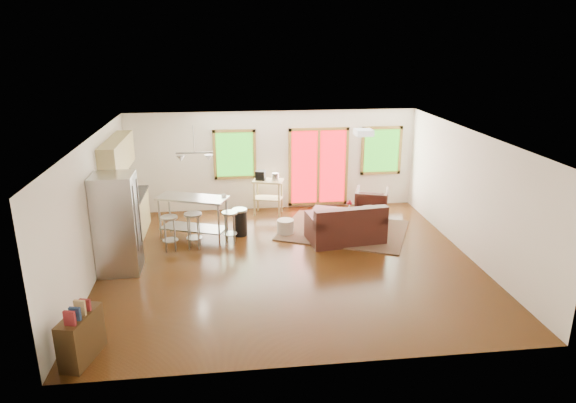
{
  "coord_description": "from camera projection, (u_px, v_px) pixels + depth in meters",
  "views": [
    {
      "loc": [
        -1.21,
        -9.56,
        4.41
      ],
      "look_at": [
        0.0,
        0.3,
        1.2
      ],
      "focal_mm": 32.0,
      "sensor_mm": 36.0,
      "label": 1
    }
  ],
  "objects": [
    {
      "name": "rug",
      "position": [
        344.0,
        230.0,
        12.18
      ],
      "size": [
        3.49,
        3.17,
        0.03
      ],
      "primitive_type": "cube",
      "rotation": [
        0.0,
        0.0,
        -0.43
      ],
      "color": "#435235",
      "rests_on": "floor"
    },
    {
      "name": "bookshelf",
      "position": [
        81.0,
        336.0,
        7.25
      ],
      "size": [
        0.51,
        0.85,
        0.94
      ],
      "rotation": [
        0.0,
        0.0,
        -0.27
      ],
      "color": "#31210F",
      "rests_on": "floor"
    },
    {
      "name": "book",
      "position": [
        376.0,
        206.0,
        12.19
      ],
      "size": [
        0.23,
        0.04,
        0.3
      ],
      "primitive_type": "imported",
      "rotation": [
        0.0,
        0.0,
        0.04
      ],
      "color": "maroon",
      "rests_on": "coffee_table"
    },
    {
      "name": "back_wall",
      "position": [
        273.0,
        161.0,
        13.44
      ],
      "size": [
        7.5,
        0.02,
        2.6
      ],
      "primitive_type": "cube",
      "color": "white",
      "rests_on": "ground"
    },
    {
      "name": "loveseat",
      "position": [
        346.0,
        227.0,
        11.46
      ],
      "size": [
        1.75,
        1.13,
        0.88
      ],
      "rotation": [
        0.0,
        0.0,
        0.12
      ],
      "color": "black",
      "rests_on": "floor"
    },
    {
      "name": "ottoman",
      "position": [
        324.0,
        216.0,
        12.66
      ],
      "size": [
        0.7,
        0.7,
        0.36
      ],
      "primitive_type": "cube",
      "rotation": [
        0.0,
        0.0,
        -0.4
      ],
      "color": "black",
      "rests_on": "floor"
    },
    {
      "name": "left_wall",
      "position": [
        93.0,
        209.0,
        9.69
      ],
      "size": [
        0.02,
        7.0,
        2.6
      ],
      "primitive_type": "cube",
      "color": "white",
      "rests_on": "ground"
    },
    {
      "name": "bar_stool_c",
      "position": [
        230.0,
        220.0,
        11.31
      ],
      "size": [
        0.38,
        0.38,
        0.73
      ],
      "rotation": [
        0.0,
        0.0,
        -0.12
      ],
      "color": "#B7BABC",
      "rests_on": "floor"
    },
    {
      "name": "kitchen_cart",
      "position": [
        267.0,
        185.0,
        13.13
      ],
      "size": [
        0.85,
        0.67,
        1.14
      ],
      "rotation": [
        0.0,
        0.0,
        -0.28
      ],
      "color": "tan",
      "rests_on": "floor"
    },
    {
      "name": "cabinets",
      "position": [
        126.0,
        200.0,
        11.45
      ],
      "size": [
        0.64,
        2.24,
        2.3
      ],
      "color": "tan",
      "rests_on": "floor"
    },
    {
      "name": "island",
      "position": [
        193.0,
        210.0,
        11.52
      ],
      "size": [
        1.68,
        1.15,
        0.99
      ],
      "rotation": [
        0.0,
        0.0,
        -0.37
      ],
      "color": "#B7BABC",
      "rests_on": "floor"
    },
    {
      "name": "pendant_light",
      "position": [
        195.0,
        157.0,
        11.14
      ],
      "size": [
        0.8,
        0.18,
        0.79
      ],
      "color": "gray",
      "rests_on": "ceiling"
    },
    {
      "name": "coffee_table",
      "position": [
        355.0,
        214.0,
        12.27
      ],
      "size": [
        1.15,
        0.88,
        0.41
      ],
      "rotation": [
        0.0,
        0.0,
        -0.3
      ],
      "color": "#31210F",
      "rests_on": "floor"
    },
    {
      "name": "bar_stool_b",
      "position": [
        193.0,
        222.0,
        11.01
      ],
      "size": [
        0.41,
        0.41,
        0.8
      ],
      "rotation": [
        0.0,
        0.0,
        -0.09
      ],
      "color": "#B7BABC",
      "rests_on": "floor"
    },
    {
      "name": "bar_stool_a",
      "position": [
        169.0,
        225.0,
        10.91
      ],
      "size": [
        0.39,
        0.39,
        0.77
      ],
      "rotation": [
        0.0,
        0.0,
        0.06
      ],
      "color": "#B7BABC",
      "rests_on": "floor"
    },
    {
      "name": "vase",
      "position": [
        349.0,
        209.0,
        12.14
      ],
      "size": [
        0.23,
        0.24,
        0.32
      ],
      "rotation": [
        0.0,
        0.0,
        -0.29
      ],
      "color": "silver",
      "rests_on": "coffee_table"
    },
    {
      "name": "refrigerator",
      "position": [
        117.0,
        224.0,
        9.84
      ],
      "size": [
        0.81,
        0.77,
        1.96
      ],
      "rotation": [
        0.0,
        0.0,
        0.01
      ],
      "color": "#B7BABC",
      "rests_on": "floor"
    },
    {
      "name": "cup",
      "position": [
        224.0,
        196.0,
        11.47
      ],
      "size": [
        0.13,
        0.12,
        0.12
      ],
      "primitive_type": "imported",
      "rotation": [
        0.0,
        0.0,
        -0.24
      ],
      "color": "white",
      "rests_on": "island"
    },
    {
      "name": "window_right",
      "position": [
        381.0,
        151.0,
        13.67
      ],
      "size": [
        1.1,
        0.05,
        1.3
      ],
      "color": "#1C6111",
      "rests_on": "back_wall"
    },
    {
      "name": "armchair",
      "position": [
        371.0,
        201.0,
        13.03
      ],
      "size": [
        0.99,
        0.96,
        0.81
      ],
      "primitive_type": "imported",
      "rotation": [
        0.0,
        0.0,
        2.8
      ],
      "color": "black",
      "rests_on": "floor"
    },
    {
      "name": "ceiling_flush",
      "position": [
        364.0,
        132.0,
        10.5
      ],
      "size": [
        0.35,
        0.35,
        0.12
      ],
      "primitive_type": "cube",
      "color": "white",
      "rests_on": "ceiling"
    },
    {
      "name": "window_left",
      "position": [
        235.0,
        155.0,
        13.22
      ],
      "size": [
        1.1,
        0.05,
        1.3
      ],
      "color": "#1C6111",
      "rests_on": "back_wall"
    },
    {
      "name": "french_doors",
      "position": [
        318.0,
        167.0,
        13.6
      ],
      "size": [
        1.6,
        0.05,
        2.1
      ],
      "color": "red",
      "rests_on": "back_wall"
    },
    {
      "name": "pouf",
      "position": [
        285.0,
        227.0,
        11.95
      ],
      "size": [
        0.41,
        0.41,
        0.34
      ],
      "primitive_type": "cylinder",
      "rotation": [
        0.0,
        0.0,
        0.06
      ],
      "color": "beige",
      "rests_on": "floor"
    },
    {
      "name": "ceiling",
      "position": [
        290.0,
        136.0,
        9.73
      ],
      "size": [
        7.5,
        7.0,
        0.02
      ],
      "primitive_type": "cube",
      "color": "white",
      "rests_on": "ground"
    },
    {
      "name": "trash_can",
      "position": [
        240.0,
        222.0,
        11.84
      ],
      "size": [
        0.36,
        0.36,
        0.64
      ],
      "rotation": [
        0.0,
        0.0,
        0.04
      ],
      "color": "black",
      "rests_on": "floor"
    },
    {
      "name": "right_wall",
      "position": [
        471.0,
        195.0,
        10.56
      ],
      "size": [
        0.02,
        7.0,
        2.6
      ],
      "primitive_type": "cube",
      "color": "white",
      "rests_on": "ground"
    },
    {
      "name": "front_wall",
      "position": [
        323.0,
        282.0,
        6.81
      ],
      "size": [
        7.5,
        0.02,
        2.6
      ],
      "primitive_type": "cube",
      "color": "white",
      "rests_on": "ground"
    },
    {
      "name": "floor",
      "position": [
        290.0,
        262.0,
        10.53
      ],
      "size": [
        7.5,
        7.0,
        0.02
      ],
      "primitive_type": "cube",
      "color": "#311A09",
      "rests_on": "ground"
    }
  ]
}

